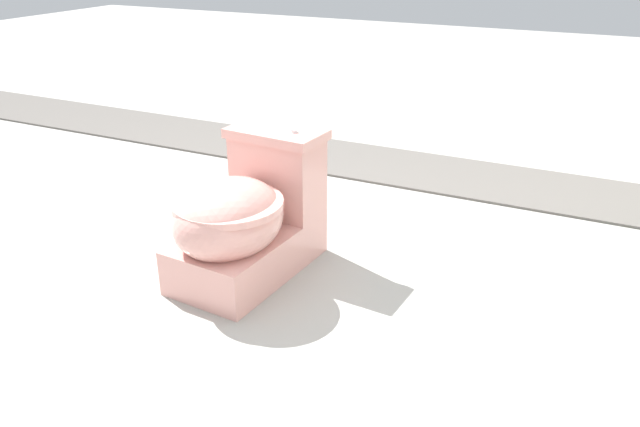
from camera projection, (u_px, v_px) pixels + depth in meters
name	position (u px, v px, depth m)	size (l,w,h in m)	color
ground_plane	(224.00, 271.00, 2.38)	(14.00, 14.00, 0.00)	#A8A59E
gravel_strip	(448.00, 175.00, 3.30)	(0.56, 8.00, 0.01)	#605B56
toilet	(246.00, 219.00, 2.29)	(0.66, 0.43, 0.52)	#E09E93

